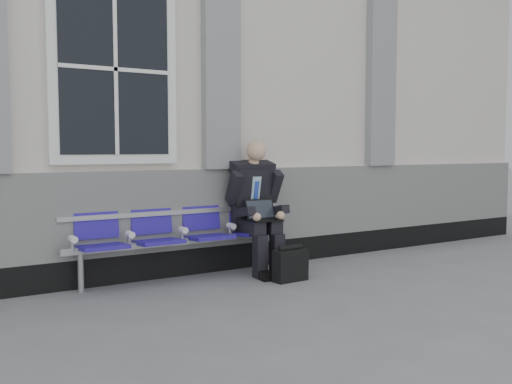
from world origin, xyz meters
TOP-DOWN VIEW (x-y plane):
  - ground at (0.00, 0.00)m, footprint 70.00×70.00m
  - station_building at (-0.02, 3.47)m, footprint 14.40×4.40m
  - bench at (1.02, 1.32)m, footprint 2.60×0.47m
  - businessman at (1.91, 1.18)m, footprint 0.65×0.87m
  - briefcase at (1.98, 0.58)m, footprint 0.39×0.18m

SIDE VIEW (x-z plane):
  - ground at x=0.00m, z-range 0.00..0.00m
  - briefcase at x=1.98m, z-range -0.02..0.38m
  - bench at x=1.02m, z-range 0.10..1.01m
  - businessman at x=1.91m, z-range 0.05..1.57m
  - station_building at x=-0.02m, z-range -0.02..4.47m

